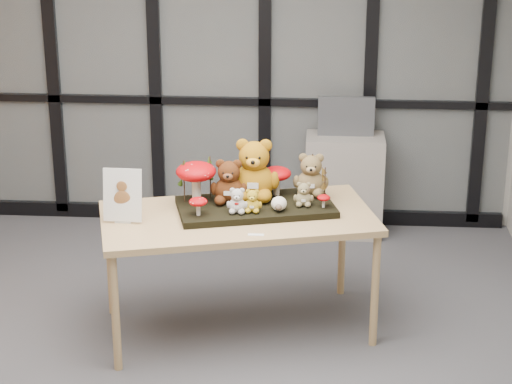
# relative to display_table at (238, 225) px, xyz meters

# --- Properties ---
(floor) EXTENTS (5.00, 5.00, 0.00)m
(floor) POSITION_rel_display_table_xyz_m (-0.40, -0.54, -0.74)
(floor) COLOR #525257
(floor) RESTS_ON ground
(room_shell) EXTENTS (5.00, 5.00, 5.00)m
(room_shell) POSITION_rel_display_table_xyz_m (-0.40, -0.54, 0.94)
(room_shell) COLOR #AEADA5
(room_shell) RESTS_ON floor
(glass_partition) EXTENTS (4.90, 0.06, 2.78)m
(glass_partition) POSITION_rel_display_table_xyz_m (-0.40, 1.93, 0.68)
(glass_partition) COLOR #2D383F
(glass_partition) RESTS_ON floor
(display_table) EXTENTS (1.88, 1.27, 0.80)m
(display_table) POSITION_rel_display_table_xyz_m (0.00, 0.00, 0.00)
(display_table) COLOR tan
(display_table) RESTS_ON floor
(diorama_tray) EXTENTS (1.08, 0.73, 0.04)m
(diorama_tray) POSITION_rel_display_table_xyz_m (0.11, 0.10, 0.09)
(diorama_tray) COLOR black
(diorama_tray) RESTS_ON display_table
(bear_pooh_yellow) EXTENTS (0.40, 0.38, 0.44)m
(bear_pooh_yellow) POSITION_rel_display_table_xyz_m (0.09, 0.22, 0.33)
(bear_pooh_yellow) COLOR #AA6E0F
(bear_pooh_yellow) RESTS_ON diorama_tray
(bear_brown_medium) EXTENTS (0.29, 0.27, 0.31)m
(bear_brown_medium) POSITION_rel_display_table_xyz_m (-0.07, 0.13, 0.26)
(bear_brown_medium) COLOR #4C230D
(bear_brown_medium) RESTS_ON diorama_tray
(bear_tan_back) EXTENTS (0.28, 0.27, 0.31)m
(bear_tan_back) POSITION_rel_display_table_xyz_m (0.46, 0.31, 0.26)
(bear_tan_back) COLOR brown
(bear_tan_back) RESTS_ON diorama_tray
(bear_small_yellow) EXTENTS (0.15, 0.14, 0.16)m
(bear_small_yellow) POSITION_rel_display_table_xyz_m (0.10, -0.04, 0.19)
(bear_small_yellow) COLOR gold
(bear_small_yellow) RESTS_ON diorama_tray
(bear_white_bow) EXTENTS (0.16, 0.15, 0.18)m
(bear_white_bow) POSITION_rel_display_table_xyz_m (0.00, -0.06, 0.20)
(bear_white_bow) COLOR beige
(bear_white_bow) RESTS_ON diorama_tray
(bear_beige_small) EXTENTS (0.16, 0.15, 0.17)m
(bear_beige_small) POSITION_rel_display_table_xyz_m (0.41, 0.10, 0.19)
(bear_beige_small) COLOR olive
(bear_beige_small) RESTS_ON diorama_tray
(plush_cream_hedgehog) EXTENTS (0.09, 0.09, 0.10)m
(plush_cream_hedgehog) POSITION_rel_display_table_xyz_m (0.26, -0.01, 0.16)
(plush_cream_hedgehog) COLOR white
(plush_cream_hedgehog) RESTS_ON diorama_tray
(mushroom_back_left) EXTENTS (0.26, 0.26, 0.29)m
(mushroom_back_left) POSITION_rel_display_table_xyz_m (-0.28, 0.12, 0.25)
(mushroom_back_left) COLOR #AD050A
(mushroom_back_left) RESTS_ON diorama_tray
(mushroom_back_right) EXTENTS (0.19, 0.19, 0.21)m
(mushroom_back_right) POSITION_rel_display_table_xyz_m (0.23, 0.28, 0.21)
(mushroom_back_right) COLOR #AD050A
(mushroom_back_right) RESTS_ON diorama_tray
(mushroom_front_left) EXTENTS (0.11, 0.11, 0.13)m
(mushroom_front_left) POSITION_rel_display_table_xyz_m (-0.23, -0.13, 0.17)
(mushroom_front_left) COLOR #AD050A
(mushroom_front_left) RESTS_ON diorama_tray
(mushroom_front_right) EXTENTS (0.08, 0.08, 0.09)m
(mushroom_front_right) POSITION_rel_display_table_xyz_m (0.54, 0.07, 0.15)
(mushroom_front_right) COLOR #AD050A
(mushroom_front_right) RESTS_ON diorama_tray
(sprig_green_far_left) EXTENTS (0.05, 0.05, 0.28)m
(sprig_green_far_left) POSITION_rel_display_table_xyz_m (-0.35, 0.11, 0.25)
(sprig_green_far_left) COLOR #18370C
(sprig_green_far_left) RESTS_ON diorama_tray
(sprig_green_mid_left) EXTENTS (0.05, 0.05, 0.28)m
(sprig_green_mid_left) POSITION_rel_display_table_xyz_m (-0.20, 0.20, 0.25)
(sprig_green_mid_left) COLOR #18370C
(sprig_green_mid_left) RESTS_ON diorama_tray
(sprig_dry_far_right) EXTENTS (0.05, 0.05, 0.28)m
(sprig_dry_far_right) POSITION_rel_display_table_xyz_m (0.46, 0.30, 0.25)
(sprig_dry_far_right) COLOR brown
(sprig_dry_far_right) RESTS_ON diorama_tray
(sprig_dry_mid_right) EXTENTS (0.05, 0.05, 0.22)m
(sprig_dry_mid_right) POSITION_rel_display_table_xyz_m (0.55, 0.19, 0.22)
(sprig_dry_mid_right) COLOR brown
(sprig_dry_mid_right) RESTS_ON diorama_tray
(sprig_green_centre) EXTENTS (0.05, 0.05, 0.21)m
(sprig_green_centre) POSITION_rel_display_table_xyz_m (-0.01, 0.26, 0.21)
(sprig_green_centre) COLOR #18370C
(sprig_green_centre) RESTS_ON diorama_tray
(sign_holder) EXTENTS (0.24, 0.07, 0.34)m
(sign_holder) POSITION_rel_display_table_xyz_m (-0.70, -0.16, 0.23)
(sign_holder) COLOR silver
(sign_holder) RESTS_ON display_table
(label_card) EXTENTS (0.10, 0.03, 0.00)m
(label_card) POSITION_rel_display_table_xyz_m (0.14, -0.32, 0.07)
(label_card) COLOR white
(label_card) RESTS_ON display_table
(cabinet) EXTENTS (0.63, 0.37, 0.84)m
(cabinet) POSITION_rel_display_table_xyz_m (0.71, 1.70, -0.32)
(cabinet) COLOR gray
(cabinet) RESTS_ON floor
(monitor) EXTENTS (0.45, 0.05, 0.32)m
(monitor) POSITION_rel_display_table_xyz_m (0.71, 1.72, 0.26)
(monitor) COLOR #4F5257
(monitor) RESTS_ON cabinet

